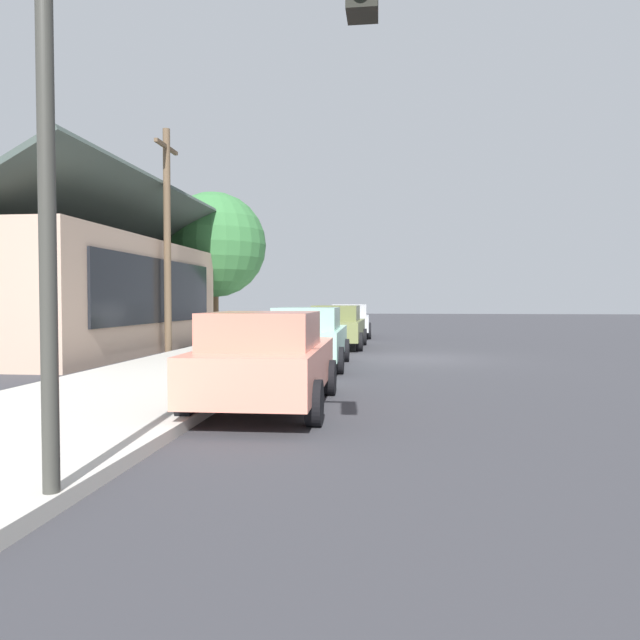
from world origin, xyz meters
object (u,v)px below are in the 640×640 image
Objects in this scene: shade_tree at (214,245)px; fire_hydrant_red at (266,346)px; traffic_light_main at (169,85)px; car_olive at (337,326)px; utility_pole_wooden at (167,236)px; car_coral at (267,359)px; car_silver at (350,320)px; car_seafoam at (309,337)px.

shade_tree is 12.58m from fire_hydrant_red.
car_olive is at bearing 0.54° from traffic_light_main.
shade_tree is 8.03m from utility_pole_wooden.
fire_hydrant_red is (-2.96, -4.00, -3.43)m from utility_pole_wooden.
utility_pole_wooden reaches higher than car_coral.
car_silver is at bearing -31.87° from utility_pole_wooden.
shade_tree is at bearing 6.22° from utility_pole_wooden.
car_silver is at bearing -1.71° from car_coral.
car_olive is (12.15, -0.07, 0.00)m from car_coral.
shade_tree is at bearing 18.50° from car_coral.
utility_pole_wooden is 6.04m from fire_hydrant_red.
traffic_light_main is at bearing -171.64° from fire_hydrant_red.
car_olive is 0.60× the size of utility_pole_wooden.
car_seafoam is 13.62m from shade_tree.
car_silver is 0.84× the size of traffic_light_main.
car_coral is 11.37m from utility_pole_wooden.
traffic_light_main reaches higher than car_olive.
traffic_light_main is (-23.19, -0.11, 2.68)m from car_silver.
utility_pole_wooden is (3.62, 5.31, 3.11)m from car_seafoam.
shade_tree is at bearing 16.37° from traffic_light_main.
traffic_light_main is (-4.76, -0.23, 2.68)m from car_coral.
car_seafoam is 0.61× the size of utility_pole_wooden.
shade_tree is (5.32, 6.37, 3.57)m from car_olive.
car_olive is 6.30× the size of fire_hydrant_red.
car_silver is 23.34m from traffic_light_main.
shade_tree is at bearing 24.02° from fire_hydrant_red.
car_coral is at bearing -179.83° from car_olive.
traffic_light_main is at bearing -178.58° from car_coral.
car_coral is 18.43m from car_silver.
fire_hydrant_red is (-5.61, 1.50, -0.32)m from car_olive.
car_silver is (18.43, -0.12, -0.00)m from car_coral.
shade_tree is (11.60, 6.18, 3.57)m from car_seafoam.
car_coral is 12.15m from car_olive.
car_seafoam and car_silver have the same top height.
fire_hydrant_red is at bearing 165.53° from car_olive.
utility_pole_wooden is (14.26, 5.66, 0.44)m from traffic_light_main.
car_olive is 9.03m from shade_tree.
utility_pole_wooden reaches higher than car_olive.
fire_hydrant_red is (6.54, 1.43, -0.32)m from car_coral.
shade_tree is 1.32× the size of traffic_light_main.
utility_pole_wooden is at bearing 116.25° from car_olive.
traffic_light_main reaches higher than car_coral.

